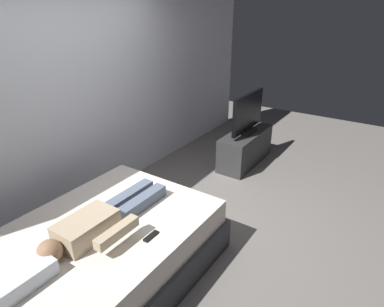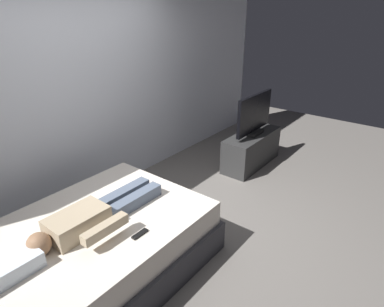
# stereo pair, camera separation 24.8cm
# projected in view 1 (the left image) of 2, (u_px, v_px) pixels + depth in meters

# --- Properties ---
(ground_plane) EXTENTS (10.00, 10.00, 0.00)m
(ground_plane) POSITION_uv_depth(u_px,v_px,m) (193.00, 240.00, 3.40)
(ground_plane) COLOR slate
(back_wall) EXTENTS (6.40, 0.10, 2.80)m
(back_wall) POSITION_uv_depth(u_px,v_px,m) (103.00, 81.00, 3.91)
(back_wall) COLOR silver
(back_wall) RESTS_ON ground
(bed) EXTENTS (2.05, 1.46, 0.54)m
(bed) POSITION_uv_depth(u_px,v_px,m) (100.00, 255.00, 2.82)
(bed) COLOR #333338
(bed) RESTS_ON ground
(pillow) EXTENTS (0.48, 0.34, 0.12)m
(pillow) POSITION_uv_depth(u_px,v_px,m) (11.00, 278.00, 2.14)
(pillow) COLOR white
(pillow) RESTS_ON bed
(person) EXTENTS (1.26, 0.46, 0.18)m
(person) POSITION_uv_depth(u_px,v_px,m) (101.00, 221.00, 2.67)
(person) COLOR tan
(person) RESTS_ON bed
(remote) EXTENTS (0.15, 0.04, 0.02)m
(remote) POSITION_uv_depth(u_px,v_px,m) (151.00, 236.00, 2.61)
(remote) COLOR black
(remote) RESTS_ON bed
(tv_stand) EXTENTS (1.10, 0.40, 0.50)m
(tv_stand) POSITION_uv_depth(u_px,v_px,m) (245.00, 148.00, 4.97)
(tv_stand) COLOR #2D2D2D
(tv_stand) RESTS_ON ground
(tv) EXTENTS (0.88, 0.20, 0.59)m
(tv) POSITION_uv_depth(u_px,v_px,m) (248.00, 114.00, 4.74)
(tv) COLOR black
(tv) RESTS_ON tv_stand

